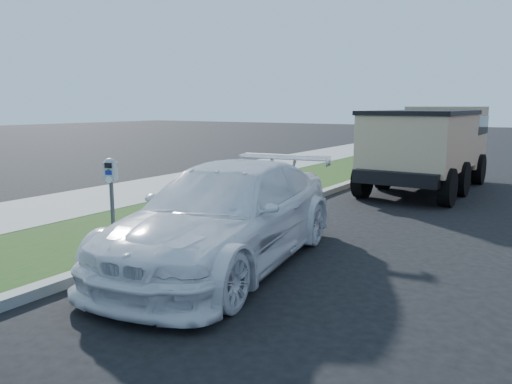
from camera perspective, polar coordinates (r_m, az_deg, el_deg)
The scene contains 5 objects.
ground at distance 7.51m, azimuth 5.00°, elevation -9.64°, with size 120.00×120.00×0.00m, color black.
streetside at distance 12.34m, azimuth -13.98°, elevation -1.83°, with size 6.12×50.00×0.15m.
parking_meter at distance 8.76m, azimuth -16.23°, elevation 1.04°, with size 0.24×0.19×1.49m.
white_wagon at distance 7.94m, azimuth -3.14°, elevation -2.59°, with size 2.22×5.45×1.58m, color white.
dump_truck at distance 15.99m, azimuth 19.28°, elevation 5.31°, with size 2.62×6.37×2.48m.
Camera 1 is at (3.24, -6.30, 2.49)m, focal length 35.00 mm.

